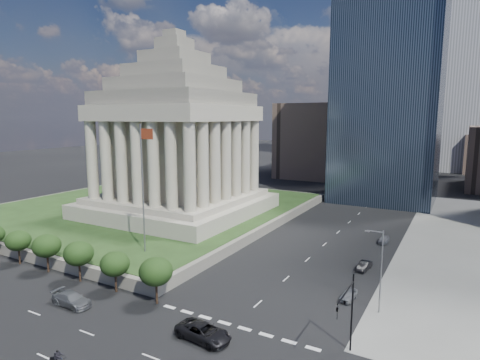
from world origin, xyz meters
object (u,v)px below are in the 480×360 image
Objects in this scene: street_lamp_north at (380,267)px; pickup_truck at (203,332)px; flagpole at (143,181)px; traffic_signal_ne at (348,308)px; parked_sedan_far at (384,239)px; parked_sedan_mid at (364,266)px; war_memorial at (176,124)px; motorcycle_trail at (57,358)px; parked_sedan_near at (348,295)px; suv_grey at (71,299)px.

street_lamp_north is 1.62× the size of pickup_truck.
flagpole is 36.69m from traffic_signal_ne.
flagpole reaches higher than parked_sedan_far.
parked_sedan_mid is at bearing -14.64° from pickup_truck.
parked_sedan_far is (-3.24, 39.44, -4.58)m from traffic_signal_ne.
flagpole is 5.16× the size of parked_sedan_mid.
motorcycle_trail is at bearing -64.12° from war_memorial.
parked_sedan_near is (10.78, 16.62, -0.23)m from pickup_truck.
suv_grey reaches higher than parked_sedan_mid.
pickup_truck is 1.10× the size of suv_grey.
traffic_signal_ne is 11.34m from street_lamp_north.
street_lamp_north is 14.46m from parked_sedan_mid.
motorcycle_trail is at bearing -120.39° from parked_sedan_near.
parked_sedan_far is 57.02m from motorcycle_trail.
parked_sedan_far is at bearing 70.31° from motorcycle_trail.
war_memorial is at bearing 143.58° from traffic_signal_ne.
pickup_truck is 1.68× the size of parked_sedan_near.
war_memorial reaches higher than pickup_truck.
street_lamp_north is at bearing 47.34° from motorcycle_trail.
war_memorial is at bearing 116.52° from motorcycle_trail.
war_memorial is 17.14× the size of motorcycle_trail.
war_memorial is 48.82m from parked_sedan_mid.
flagpole reaches higher than parked_sedan_near.
street_lamp_north is at bearing -81.56° from parked_sedan_far.
parked_sedan_mid reaches higher than parked_sedan_near.
traffic_signal_ne is 0.80× the size of street_lamp_north.
suv_grey reaches higher than parked_sedan_near.
parked_sedan_far is at bearing 98.22° from street_lamp_north.
parked_sedan_far is (43.26, 5.13, -20.73)m from war_memorial.
flagpole reaches higher than street_lamp_north.
traffic_signal_ne reaches higher than parked_sedan_near.
parked_sedan_near is 26.51m from parked_sedan_far.
street_lamp_north is 2.71× the size of parked_sedan_near.
suv_grey is 41.12m from parked_sedan_mid.
parked_sedan_far is at bearing -8.11° from pickup_truck.
flagpole is (12.17, -24.00, -8.29)m from war_memorial.
traffic_signal_ne is 32.99m from suv_grey.
parked_sedan_mid is at bearing -13.28° from war_memorial.
parked_sedan_near is at bearing -57.20° from suv_grey.
flagpole is 27.71m from pickup_truck.
parked_sedan_mid is (-4.33, 12.85, -5.02)m from street_lamp_north.
suv_grey is at bearing -70.20° from war_memorial.
pickup_truck reaches higher than parked_sedan_near.
pickup_truck is 19.82m from parked_sedan_near.
motorcycle_trail reaches higher than parked_sedan_far.
suv_grey is at bearing -153.45° from street_lamp_north.
parked_sedan_near is (43.48, -21.38, -20.77)m from war_memorial.
parked_sedan_near is at bearing -80.75° from parked_sedan_mid.
parked_sedan_mid is (-3.50, 24.15, -4.61)m from traffic_signal_ne.
traffic_signal_ne is at bearing -70.64° from parked_sedan_near.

